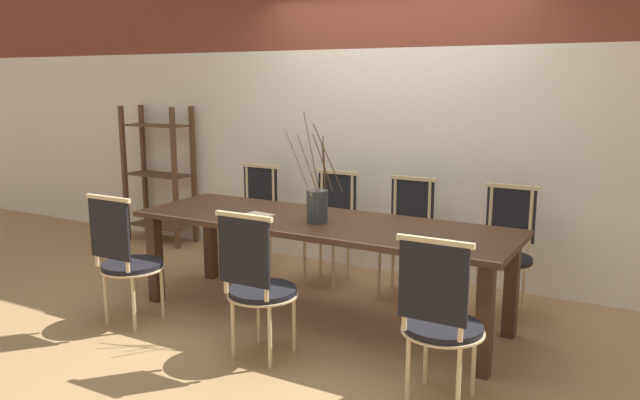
# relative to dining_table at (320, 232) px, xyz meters

# --- Properties ---
(ground_plane) EXTENTS (16.00, 16.00, 0.00)m
(ground_plane) POSITION_rel_dining_table_xyz_m (0.00, 0.00, -0.66)
(ground_plane) COLOR #A87F51
(wall_rear) EXTENTS (12.00, 0.06, 3.20)m
(wall_rear) POSITION_rel_dining_table_xyz_m (0.00, 1.34, 0.94)
(wall_rear) COLOR silver
(wall_rear) RESTS_ON ground_plane
(dining_table) EXTENTS (2.85, 0.90, 0.75)m
(dining_table) POSITION_rel_dining_table_xyz_m (0.00, 0.00, 0.00)
(dining_table) COLOR #422B1C
(dining_table) RESTS_ON ground_plane
(chair_near_leftend) EXTENTS (0.46, 0.46, 0.97)m
(chair_near_leftend) POSITION_rel_dining_table_xyz_m (-1.15, -0.80, -0.16)
(chair_near_leftend) COLOR black
(chair_near_leftend) RESTS_ON ground_plane
(chair_near_left) EXTENTS (0.46, 0.46, 0.97)m
(chair_near_left) POSITION_rel_dining_table_xyz_m (0.00, -0.80, -0.16)
(chair_near_left) COLOR black
(chair_near_left) RESTS_ON ground_plane
(chair_near_center) EXTENTS (0.46, 0.46, 0.97)m
(chair_near_center) POSITION_rel_dining_table_xyz_m (1.19, -0.80, -0.16)
(chair_near_center) COLOR black
(chair_near_center) RESTS_ON ground_plane
(chair_far_leftend) EXTENTS (0.46, 0.46, 0.97)m
(chair_far_leftend) POSITION_rel_dining_table_xyz_m (-1.18, 0.80, -0.16)
(chair_far_leftend) COLOR black
(chair_far_leftend) RESTS_ON ground_plane
(chair_far_left) EXTENTS (0.46, 0.46, 0.97)m
(chair_far_left) POSITION_rel_dining_table_xyz_m (-0.35, 0.80, -0.16)
(chair_far_left) COLOR black
(chair_far_left) RESTS_ON ground_plane
(chair_far_center) EXTENTS (0.46, 0.46, 0.97)m
(chair_far_center) POSITION_rel_dining_table_xyz_m (0.35, 0.80, -0.16)
(chair_far_center) COLOR black
(chair_far_center) RESTS_ON ground_plane
(chair_far_right) EXTENTS (0.46, 0.46, 0.97)m
(chair_far_right) POSITION_rel_dining_table_xyz_m (1.16, 0.80, -0.16)
(chair_far_right) COLOR black
(chair_far_right) RESTS_ON ground_plane
(vase_centerpiece) EXTENTS (0.39, 0.30, 0.79)m
(vase_centerpiece) POSITION_rel_dining_table_xyz_m (0.02, -0.07, 0.22)
(vase_centerpiece) COLOR #33383D
(vase_centerpiece) RESTS_ON dining_table
(book_stack) EXTENTS (0.23, 0.18, 0.01)m
(book_stack) POSITION_rel_dining_table_xyz_m (-0.47, -0.11, 0.10)
(book_stack) COLOR beige
(book_stack) RESTS_ON dining_table
(shelving_rack) EXTENTS (0.77, 0.34, 1.48)m
(shelving_rack) POSITION_rel_dining_table_xyz_m (-2.64, 1.10, 0.08)
(shelving_rack) COLOR #513823
(shelving_rack) RESTS_ON ground_plane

